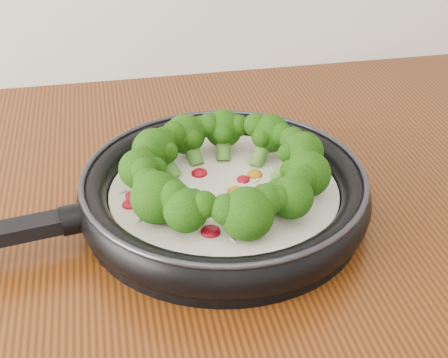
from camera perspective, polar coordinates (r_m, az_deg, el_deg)
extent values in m
cylinder|color=black|center=(0.76, 0.00, -2.77)|extent=(0.38, 0.38, 0.01)
torus|color=black|center=(0.75, 0.00, -1.18)|extent=(0.40, 0.40, 0.04)
torus|color=#2D2D33|center=(0.74, 0.00, 0.33)|extent=(0.38, 0.38, 0.01)
cylinder|color=black|center=(0.71, -13.26, -3.50)|extent=(0.04, 0.04, 0.03)
cylinder|color=white|center=(0.75, 0.00, -1.65)|extent=(0.31, 0.31, 0.02)
ellipsoid|color=maroon|center=(0.68, -1.23, -4.78)|extent=(0.03, 0.03, 0.01)
ellipsoid|color=maroon|center=(0.69, -3.33, -3.76)|extent=(0.02, 0.02, 0.01)
ellipsoid|color=#C76D0C|center=(0.71, 0.33, -2.51)|extent=(0.03, 0.03, 0.01)
ellipsoid|color=maroon|center=(0.72, -4.99, -2.28)|extent=(0.03, 0.03, 0.01)
ellipsoid|color=maroon|center=(0.78, -2.23, 0.53)|extent=(0.03, 0.03, 0.01)
ellipsoid|color=#C76D0C|center=(0.77, 2.80, 0.41)|extent=(0.02, 0.02, 0.01)
ellipsoid|color=maroon|center=(0.72, 1.59, -2.30)|extent=(0.02, 0.02, 0.01)
ellipsoid|color=maroon|center=(0.74, -8.23, -1.51)|extent=(0.02, 0.02, 0.01)
ellipsoid|color=#C76D0C|center=(0.75, -6.11, -1.04)|extent=(0.02, 0.02, 0.01)
ellipsoid|color=maroon|center=(0.75, 3.47, -0.90)|extent=(0.02, 0.02, 0.01)
ellipsoid|color=maroon|center=(0.75, 4.06, -0.91)|extent=(0.03, 0.03, 0.01)
ellipsoid|color=#C76D0C|center=(0.72, 3.72, -2.10)|extent=(0.02, 0.02, 0.01)
ellipsoid|color=maroon|center=(0.72, 1.50, -2.09)|extent=(0.02, 0.02, 0.01)
ellipsoid|color=maroon|center=(0.76, 1.75, -0.04)|extent=(0.02, 0.02, 0.01)
ellipsoid|color=#C76D0C|center=(0.74, 1.12, -1.20)|extent=(0.03, 0.03, 0.01)
ellipsoid|color=maroon|center=(0.73, -8.50, -2.29)|extent=(0.02, 0.02, 0.01)
ellipsoid|color=maroon|center=(0.72, -7.10, -2.68)|extent=(0.02, 0.02, 0.01)
ellipsoid|color=#C76D0C|center=(0.74, 4.24, -1.00)|extent=(0.03, 0.03, 0.01)
ellipsoid|color=white|center=(0.76, 1.60, -0.18)|extent=(0.00, 0.01, 0.00)
ellipsoid|color=white|center=(0.73, -2.01, -1.57)|extent=(0.01, 0.00, 0.00)
ellipsoid|color=white|center=(0.77, -8.57, -0.13)|extent=(0.01, 0.01, 0.00)
ellipsoid|color=white|center=(0.73, -0.94, -1.55)|extent=(0.01, 0.01, 0.00)
ellipsoid|color=white|center=(0.79, 5.23, 1.27)|extent=(0.00, 0.01, 0.00)
ellipsoid|color=white|center=(0.71, -3.61, -2.76)|extent=(0.01, 0.01, 0.00)
ellipsoid|color=white|center=(0.76, 2.93, -0.11)|extent=(0.01, 0.01, 0.00)
ellipsoid|color=white|center=(0.77, 0.87, 0.22)|extent=(0.01, 0.01, 0.00)
ellipsoid|color=white|center=(0.80, -1.66, 1.57)|extent=(0.01, 0.01, 0.00)
ellipsoid|color=white|center=(0.75, -9.17, -1.14)|extent=(0.01, 0.01, 0.00)
ellipsoid|color=white|center=(0.71, 2.43, -2.82)|extent=(0.01, 0.01, 0.00)
ellipsoid|color=white|center=(0.77, -0.13, 0.13)|extent=(0.01, 0.01, 0.00)
ellipsoid|color=white|center=(0.70, -3.62, -3.54)|extent=(0.01, 0.01, 0.00)
ellipsoid|color=white|center=(0.72, -2.26, -2.36)|extent=(0.01, 0.01, 0.00)
ellipsoid|color=white|center=(0.70, -7.70, -3.73)|extent=(0.01, 0.01, 0.00)
ellipsoid|color=white|center=(0.76, 8.41, -0.72)|extent=(0.01, 0.00, 0.00)
ellipsoid|color=white|center=(0.70, 2.01, -3.43)|extent=(0.01, 0.01, 0.00)
ellipsoid|color=white|center=(0.67, 0.80, -5.55)|extent=(0.01, 0.01, 0.00)
ellipsoid|color=white|center=(0.69, -0.61, -4.33)|extent=(0.01, 0.01, 0.00)
ellipsoid|color=white|center=(0.74, -0.66, -1.23)|extent=(0.01, 0.01, 0.00)
cylinder|color=#578F2E|center=(0.76, 5.62, 0.96)|extent=(0.04, 0.02, 0.04)
sphere|color=black|center=(0.76, 7.14, 2.42)|extent=(0.06, 0.06, 0.05)
sphere|color=black|center=(0.77, 6.21, 3.57)|extent=(0.04, 0.04, 0.03)
sphere|color=black|center=(0.74, 7.43, 2.11)|extent=(0.03, 0.03, 0.03)
sphere|color=black|center=(0.75, 5.82, 2.36)|extent=(0.03, 0.03, 0.02)
cylinder|color=#578F2E|center=(0.79, 3.34, 2.41)|extent=(0.04, 0.04, 0.04)
sphere|color=black|center=(0.80, 4.19, 4.14)|extent=(0.06, 0.06, 0.05)
sphere|color=black|center=(0.80, 2.86, 4.88)|extent=(0.04, 0.04, 0.03)
sphere|color=black|center=(0.78, 5.17, 4.05)|extent=(0.03, 0.03, 0.03)
sphere|color=black|center=(0.78, 3.43, 3.75)|extent=(0.03, 0.03, 0.02)
cylinder|color=#578F2E|center=(0.80, -0.05, 2.85)|extent=(0.02, 0.04, 0.04)
sphere|color=black|center=(0.81, -0.06, 4.58)|extent=(0.06, 0.06, 0.05)
sphere|color=black|center=(0.80, -1.37, 4.89)|extent=(0.04, 0.04, 0.03)
sphere|color=black|center=(0.81, 1.26, 4.84)|extent=(0.03, 0.03, 0.03)
sphere|color=black|center=(0.80, -0.05, 4.07)|extent=(0.03, 0.03, 0.02)
cylinder|color=#578F2E|center=(0.80, -2.83, 2.44)|extent=(0.03, 0.04, 0.04)
sphere|color=black|center=(0.80, -3.51, 4.07)|extent=(0.06, 0.06, 0.05)
sphere|color=black|center=(0.79, -4.55, 4.07)|extent=(0.04, 0.04, 0.03)
sphere|color=black|center=(0.80, -2.17, 4.68)|extent=(0.03, 0.03, 0.03)
sphere|color=black|center=(0.79, -2.86, 3.64)|extent=(0.03, 0.03, 0.03)
cylinder|color=#578F2E|center=(0.77, -5.09, 1.23)|extent=(0.04, 0.04, 0.04)
sphere|color=black|center=(0.77, -6.36, 2.61)|extent=(0.06, 0.06, 0.05)
sphere|color=black|center=(0.75, -6.78, 2.38)|extent=(0.04, 0.04, 0.03)
sphere|color=black|center=(0.78, -5.36, 3.61)|extent=(0.04, 0.04, 0.03)
sphere|color=black|center=(0.76, -5.14, 2.45)|extent=(0.03, 0.03, 0.03)
cylinder|color=#578F2E|center=(0.74, -6.01, -0.27)|extent=(0.04, 0.02, 0.04)
sphere|color=black|center=(0.73, -7.68, 0.88)|extent=(0.05, 0.05, 0.05)
sphere|color=black|center=(0.71, -7.25, 0.75)|extent=(0.03, 0.03, 0.03)
sphere|color=black|center=(0.74, -7.36, 2.03)|extent=(0.03, 0.03, 0.03)
sphere|color=black|center=(0.73, -6.20, 1.10)|extent=(0.03, 0.03, 0.02)
cylinder|color=#578F2E|center=(0.70, -4.71, -2.27)|extent=(0.04, 0.03, 0.04)
sphere|color=black|center=(0.68, -6.05, -1.68)|extent=(0.07, 0.07, 0.06)
sphere|color=black|center=(0.67, -4.55, -1.67)|extent=(0.04, 0.04, 0.04)
sphere|color=black|center=(0.70, -6.85, -0.36)|extent=(0.04, 0.04, 0.03)
sphere|color=black|center=(0.69, -4.78, -0.96)|extent=(0.03, 0.03, 0.03)
cylinder|color=#578F2E|center=(0.68, -2.68, -3.19)|extent=(0.04, 0.04, 0.04)
sphere|color=black|center=(0.66, -3.48, -2.85)|extent=(0.05, 0.05, 0.05)
sphere|color=black|center=(0.65, -1.85, -2.33)|extent=(0.03, 0.03, 0.03)
sphere|color=black|center=(0.67, -4.69, -1.83)|extent=(0.03, 0.03, 0.03)
sphere|color=black|center=(0.67, -2.73, -1.85)|extent=(0.03, 0.03, 0.02)
cylinder|color=#578F2E|center=(0.68, 1.62, -3.42)|extent=(0.02, 0.04, 0.04)
sphere|color=black|center=(0.65, 2.10, -3.16)|extent=(0.07, 0.07, 0.06)
sphere|color=black|center=(0.66, 3.75, -1.97)|extent=(0.04, 0.04, 0.04)
sphere|color=black|center=(0.65, 0.18, -2.77)|extent=(0.04, 0.04, 0.03)
sphere|color=black|center=(0.67, 1.64, -2.10)|extent=(0.03, 0.03, 0.03)
cylinder|color=#578F2E|center=(0.70, 4.70, -2.28)|extent=(0.04, 0.04, 0.04)
sphere|color=black|center=(0.68, 6.10, -1.65)|extent=(0.06, 0.06, 0.05)
sphere|color=black|center=(0.69, 6.62, -0.24)|extent=(0.03, 0.03, 0.03)
sphere|color=black|center=(0.66, 4.90, -1.70)|extent=(0.03, 0.03, 0.03)
sphere|color=black|center=(0.69, 4.84, -0.91)|extent=(0.03, 0.03, 0.02)
cylinder|color=#578F2E|center=(0.73, 5.94, -0.59)|extent=(0.04, 0.03, 0.04)
sphere|color=black|center=(0.72, 7.58, 0.45)|extent=(0.06, 0.06, 0.05)
sphere|color=black|center=(0.73, 7.23, 1.87)|extent=(0.04, 0.04, 0.03)
sphere|color=black|center=(0.70, 7.16, 0.08)|extent=(0.04, 0.04, 0.03)
sphere|color=black|center=(0.72, 6.08, 0.74)|extent=(0.03, 0.03, 0.03)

